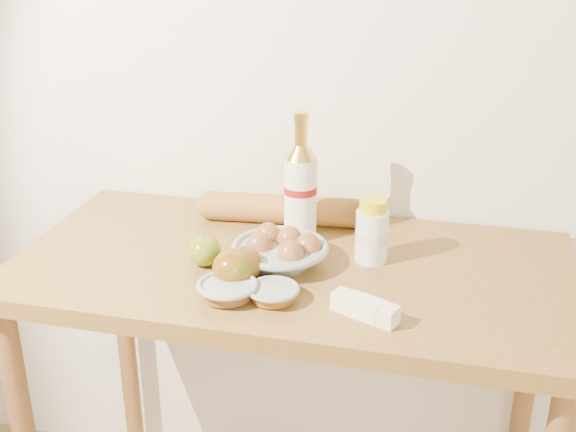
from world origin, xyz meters
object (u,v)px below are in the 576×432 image
(egg_bowl, at_px, (281,251))
(cream_bottle, at_px, (372,233))
(bourbon_bottle, at_px, (300,190))
(table, at_px, (291,311))
(baguette, at_px, (282,209))

(egg_bowl, bearing_deg, cream_bottle, 19.07)
(bourbon_bottle, relative_size, cream_bottle, 2.15)
(table, height_order, cream_bottle, cream_bottle)
(cream_bottle, bearing_deg, bourbon_bottle, 175.25)
(table, height_order, baguette, baguette)
(table, height_order, egg_bowl, egg_bowl)
(table, relative_size, baguette, 2.81)
(bourbon_bottle, distance_m, cream_bottle, 0.19)
(cream_bottle, bearing_deg, egg_bowl, -145.17)
(baguette, bearing_deg, cream_bottle, -37.92)
(cream_bottle, relative_size, baguette, 0.33)
(baguette, bearing_deg, bourbon_bottle, -58.38)
(cream_bottle, height_order, baguette, cream_bottle)
(table, distance_m, baguette, 0.26)
(table, relative_size, cream_bottle, 8.53)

